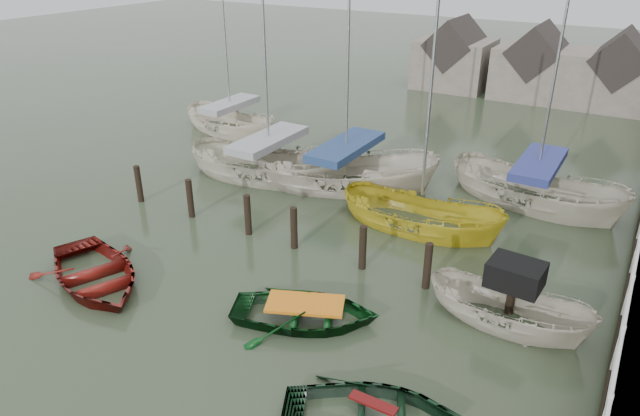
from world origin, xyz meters
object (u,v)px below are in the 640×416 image
Objects in this scene: rowboat_green at (305,321)px; motorboat at (506,320)px; sailboat_d at (532,202)px; sailboat_b at (345,185)px; rowboat_red at (97,283)px; sailboat_c at (419,227)px; sailboat_e at (232,131)px; sailboat_a at (270,176)px.

motorboat is at bearing -84.01° from rowboat_green.
sailboat_b is at bearing 122.15° from sailboat_d.
rowboat_red is 1.00× the size of motorboat.
sailboat_b is at bearing 66.50° from sailboat_c.
sailboat_c is at bearing 158.27° from sailboat_d.
rowboat_green is at bearing -121.53° from sailboat_e.
sailboat_e is (-11.44, 11.21, 0.06)m from rowboat_green.
sailboat_b reaches higher than sailboat_d.
sailboat_d is (9.42, 11.89, 0.06)m from rowboat_red.
motorboat is at bearing -133.17° from sailboat_c.
sailboat_b is at bearing -1.65° from rowboat_green.
sailboat_e is (-15.88, 8.70, -0.04)m from motorboat.
sailboat_b is at bearing 57.66° from motorboat.
sailboat_a is at bearing 17.24° from rowboat_green.
sailboat_b is at bearing 7.02° from rowboat_red.
motorboat is (10.47, 4.09, 0.10)m from rowboat_red.
sailboat_b is at bearing -97.67° from sailboat_e.
motorboat reaches higher than rowboat_green.
sailboat_d reaches higher than sailboat_a.
sailboat_b is (-7.72, 5.63, -0.04)m from motorboat.
rowboat_red is 10.10m from sailboat_b.
motorboat is 0.41× the size of sailboat_c.
motorboat is 0.39× the size of sailboat_a.
motorboat is 0.38× the size of sailboat_d.
sailboat_d reaches higher than rowboat_green.
sailboat_d reaches higher than sailboat_e.
rowboat_green is 9.74m from sailboat_a.
sailboat_e reaches higher than motorboat.
rowboat_green is 5.11m from motorboat.
rowboat_red is at bearing 172.54° from sailboat_a.
sailboat_c is at bearing -107.91° from sailboat_a.
rowboat_red is 6.23m from rowboat_green.
sailboat_b reaches higher than sailboat_a.
sailboat_e is (-8.17, 3.06, -0.00)m from sailboat_b.
sailboat_c is at bearing -16.77° from rowboat_red.
rowboat_green is 16.02m from sailboat_e.
sailboat_c is at bearing -28.41° from rowboat_green.
rowboat_red reaches higher than rowboat_green.
rowboat_red is 15.17m from sailboat_d.
sailboat_c is (3.82, -1.78, -0.05)m from sailboat_b.
rowboat_red is 11.24m from motorboat.
sailboat_b is (3.09, 0.77, 0.00)m from sailboat_a.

